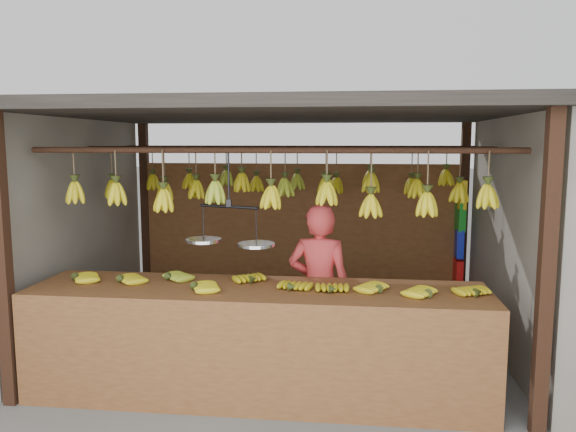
# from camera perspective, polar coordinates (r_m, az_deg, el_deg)

# --- Properties ---
(ground) EXTENTS (80.00, 80.00, 0.00)m
(ground) POSITION_cam_1_polar(r_m,az_deg,el_deg) (5.87, -0.35, -13.08)
(ground) COLOR #5B5B57
(stall) EXTENTS (4.30, 3.30, 2.40)m
(stall) POSITION_cam_1_polar(r_m,az_deg,el_deg) (5.82, 0.03, 6.61)
(stall) COLOR black
(stall) RESTS_ON ground
(counter) EXTENTS (3.69, 0.84, 0.96)m
(counter) POSITION_cam_1_polar(r_m,az_deg,el_deg) (4.49, -3.29, -9.97)
(counter) COLOR brown
(counter) RESTS_ON ground
(hanging_bananas) EXTENTS (3.61, 2.25, 0.39)m
(hanging_bananas) POSITION_cam_1_polar(r_m,az_deg,el_deg) (5.51, -0.35, 2.87)
(hanging_bananas) COLOR gold
(hanging_bananas) RESTS_ON ground
(balance_scale) EXTENTS (0.76, 0.44, 0.77)m
(balance_scale) POSITION_cam_1_polar(r_m,az_deg,el_deg) (4.63, -5.97, -2.24)
(balance_scale) COLOR black
(balance_scale) RESTS_ON ground
(vendor) EXTENTS (0.60, 0.43, 1.53)m
(vendor) POSITION_cam_1_polar(r_m,az_deg,el_deg) (5.03, 3.19, -7.44)
(vendor) COLOR #BF3333
(vendor) RESTS_ON ground
(bag_bundles) EXTENTS (0.08, 0.26, 1.30)m
(bag_bundles) POSITION_cam_1_polar(r_m,az_deg,el_deg) (7.00, 17.04, -1.56)
(bag_bundles) COLOR yellow
(bag_bundles) RESTS_ON ground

